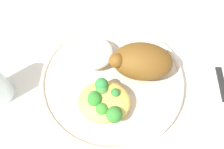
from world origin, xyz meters
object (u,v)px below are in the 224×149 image
(plate, at_px, (112,79))
(fork, at_px, (198,96))
(rice_pile, at_px, (93,53))
(roasted_chicken, at_px, (141,61))
(mac_cheese_with_broccoli, at_px, (104,101))

(plate, bearing_deg, fork, 174.03)
(rice_pile, bearing_deg, roasted_chicken, 168.01)
(mac_cheese_with_broccoli, bearing_deg, roasted_chicken, -127.82)
(roasted_chicken, bearing_deg, plate, 21.24)
(rice_pile, distance_m, mac_cheese_with_broccoli, 0.11)
(rice_pile, bearing_deg, mac_cheese_with_broccoli, 108.66)
(plate, distance_m, mac_cheese_with_broccoli, 0.07)
(mac_cheese_with_broccoli, bearing_deg, plate, -98.35)
(roasted_chicken, relative_size, fork, 0.85)
(roasted_chicken, bearing_deg, fork, 161.87)
(roasted_chicken, xyz_separation_m, rice_pile, (0.10, -0.02, -0.02))
(rice_pile, distance_m, fork, 0.23)
(rice_pile, relative_size, fork, 0.60)
(roasted_chicken, distance_m, mac_cheese_with_broccoli, 0.10)
(plate, distance_m, fork, 0.18)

